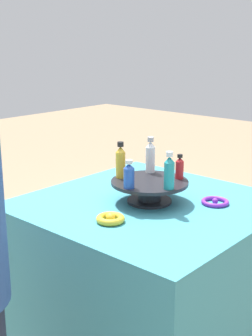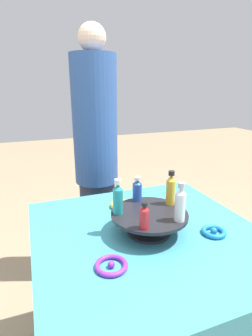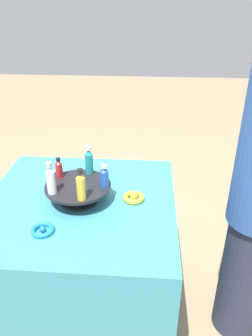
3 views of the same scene
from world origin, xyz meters
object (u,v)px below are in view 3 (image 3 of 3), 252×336
ribbon_bow_gold (134,197)px  bottle_clear (51,179)px  bottle_red (59,168)px  ribbon_bow_purple (58,177)px  bottle_gold (81,186)px  display_stand (78,190)px  bottle_blue (104,176)px  ribbon_bow_blue (43,230)px  bottle_teal (89,161)px

ribbon_bow_gold → bottle_clear: bearing=-73.5°
bottle_red → ribbon_bow_purple: (-0.13, -0.05, -0.12)m
bottle_gold → ribbon_bow_gold: bottle_gold is taller
bottle_red → ribbon_bow_gold: 0.37m
ribbon_bow_purple → ribbon_bow_gold: 0.43m
display_stand → ribbon_bow_purple: bearing=-143.5°
display_stand → bottle_blue: bearing=91.8°
bottle_clear → bottle_gold: bearing=73.8°
bottle_red → bottle_gold: (0.18, 0.14, 0.02)m
bottle_clear → ribbon_bow_blue: size_ratio=1.54×
bottle_teal → ribbon_bow_blue: size_ratio=1.46×
display_stand → ribbon_bow_blue: 0.25m
bottle_teal → ribbon_bow_purple: 0.24m
bottle_clear → bottle_teal: size_ratio=1.05×
bottle_clear → ribbon_bow_purple: bearing=-168.8°
bottle_gold → bottle_blue: size_ratio=1.36×
bottle_gold → bottle_blue: (-0.12, 0.08, -0.02)m
ribbon_bow_blue → ribbon_bow_gold: 0.43m
bottle_gold → bottle_blue: 0.14m
bottle_gold → bottle_teal: (-0.23, -0.01, -0.00)m
bottle_gold → bottle_clear: bearing=-106.2°
bottle_red → ribbon_bow_blue: (0.30, -0.00, -0.12)m
bottle_clear → ribbon_bow_blue: bottle_clear is taller
bottle_clear → ribbon_bow_blue: bearing=-1.9°
bottle_red → bottle_teal: (-0.05, 0.13, 0.02)m
bottle_clear → bottle_blue: (-0.08, 0.21, -0.02)m
bottle_blue → display_stand: bearing=-88.2°
display_stand → bottle_red: bottle_red is taller
bottle_blue → ribbon_bow_gold: 0.18m
bottle_red → ribbon_bow_purple: bottle_red is taller
bottle_red → bottle_blue: bottle_blue is taller
bottle_blue → bottle_teal: bearing=-142.2°
ribbon_bow_blue → bottle_clear: bearing=178.1°
ribbon_bow_purple → ribbon_bow_blue: bearing=6.5°
bottle_teal → bottle_clear: bearing=-34.2°
display_stand → bottle_blue: size_ratio=2.83×
ribbon_bow_blue → bottle_red: bearing=179.9°
bottle_blue → ribbon_bow_gold: size_ratio=1.06×
bottle_red → display_stand: bearing=55.8°
display_stand → ribbon_bow_gold: 0.25m
bottle_clear → ribbon_bow_blue: (0.16, -0.01, -0.14)m
bottle_clear → bottle_gold: (0.04, 0.13, -0.00)m
bottle_teal → ribbon_bow_blue: (0.34, -0.13, -0.14)m
display_stand → bottle_teal: bearing=163.8°
bottle_blue → bottle_teal: 0.14m
display_stand → bottle_gold: 0.15m
bottle_red → bottle_teal: size_ratio=0.70×
bottle_gold → bottle_teal: bottle_gold is taller
bottle_clear → ribbon_bow_gold: bottle_clear is taller
ribbon_bow_blue → ribbon_bow_gold: size_ratio=0.95×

